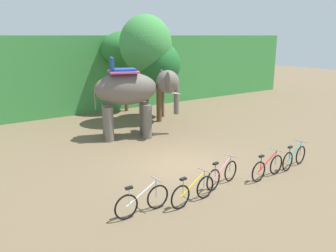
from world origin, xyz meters
TOP-DOWN VIEW (x-y plane):
  - ground_plane at (0.00, 0.00)m, footprint 80.00×80.00m
  - foliage_hedge at (0.00, 13.39)m, footprint 36.00×6.00m
  - tree_far_right at (2.31, 6.49)m, footprint 2.80×2.80m
  - tree_left at (2.74, 9.75)m, footprint 2.98×2.98m
  - tree_center_right at (2.94, 6.20)m, footprint 2.38×2.38m
  - tree_center at (3.74, 7.06)m, footprint 2.03×2.03m
  - elephant at (0.29, 4.30)m, footprint 4.23×2.73m
  - bike_white at (-3.12, -2.30)m, footprint 1.71×0.52m
  - bike_yellow at (-1.61, -2.61)m, footprint 1.71×0.52m
  - bike_pink at (-0.08, -2.18)m, footprint 1.68×0.58m
  - bike_red at (1.63, -2.60)m, footprint 1.71×0.52m
  - bike_teal at (3.22, -2.51)m, footprint 1.70×0.52m

SIDE VIEW (x-z plane):
  - ground_plane at x=0.00m, z-range 0.00..0.00m
  - bike_white at x=-3.12m, z-range -0.07..0.85m
  - bike_yellow at x=-1.61m, z-range -0.07..0.85m
  - bike_pink at x=-0.08m, z-range -0.07..0.85m
  - bike_red at x=1.63m, z-range -0.07..0.85m
  - bike_teal at x=3.22m, z-range -0.07..0.85m
  - elephant at x=0.29m, z-range 0.31..4.09m
  - foliage_hedge at x=0.00m, z-range 0.00..4.73m
  - tree_center at x=3.74m, z-range 0.98..5.30m
  - tree_center_right at x=2.94m, z-range 1.00..5.37m
  - tree_left at x=2.74m, z-range 1.38..6.39m
  - tree_far_right at x=2.31m, z-range 1.36..7.18m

